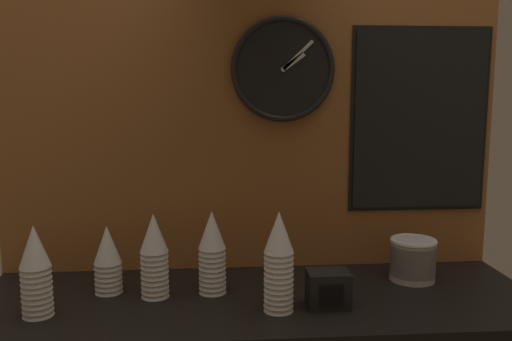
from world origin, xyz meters
TOP-DOWN VIEW (x-y plane):
  - ground_plane at (0.00, 0.00)m, footprint 1.60×0.56m
  - wall_tiled_back at (0.00, 0.27)m, footprint 1.60×0.03m
  - cup_stack_center_right at (0.05, -0.11)m, footprint 0.08×0.08m
  - cup_stack_center at (-0.13, 0.03)m, footprint 0.08×0.08m
  - cup_stack_far_left at (-0.58, -0.10)m, footprint 0.08×0.08m
  - cup_stack_left at (-0.43, 0.06)m, footprint 0.08×0.08m
  - cup_stack_center_left at (-0.29, 0.01)m, footprint 0.08×0.08m
  - bowl_stack_far_right at (0.49, 0.09)m, footprint 0.14×0.14m
  - wall_clock at (0.10, 0.23)m, footprint 0.33×0.03m
  - menu_board at (0.55, 0.24)m, footprint 0.46×0.01m
  - napkin_dispenser at (0.19, -0.10)m, footprint 0.11×0.09m

SIDE VIEW (x-z plane):
  - ground_plane at x=0.00m, z-range -0.04..0.00m
  - napkin_dispenser at x=0.19m, z-range 0.00..0.10m
  - bowl_stack_far_right at x=0.49m, z-range 0.00..0.13m
  - cup_stack_left at x=-0.43m, z-range 0.00..0.20m
  - cup_stack_center at x=-0.13m, z-range 0.00..0.24m
  - cup_stack_far_left at x=-0.58m, z-range 0.00..0.24m
  - cup_stack_center_left at x=-0.29m, z-range 0.00..0.24m
  - cup_stack_center_right at x=0.05m, z-range 0.00..0.27m
  - menu_board at x=0.55m, z-range 0.19..0.78m
  - wall_tiled_back at x=0.00m, z-range 0.00..1.05m
  - wall_clock at x=0.10m, z-range 0.48..0.81m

